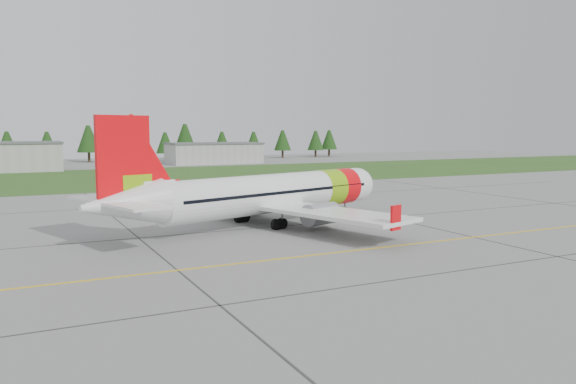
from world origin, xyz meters
TOP-DOWN VIEW (x-y plane):
  - ground at (0.00, 0.00)m, footprint 320.00×320.00m
  - aircraft at (-2.66, 21.43)m, footprint 32.00×30.26m
  - grass_strip at (0.00, 82.00)m, footprint 320.00×50.00m
  - taxi_guideline at (0.00, 8.00)m, footprint 120.00×0.25m
  - hangar_east at (25.00, 118.00)m, footprint 24.00×12.00m
  - treeline at (0.00, 138.00)m, footprint 160.00×8.00m

SIDE VIEW (x-z plane):
  - ground at x=0.00m, z-range 0.00..0.00m
  - taxi_guideline at x=0.00m, z-range 0.00..0.02m
  - grass_strip at x=0.00m, z-range 0.00..0.03m
  - hangar_east at x=25.00m, z-range 0.00..5.20m
  - aircraft at x=-2.66m, z-range -2.11..7.86m
  - treeline at x=0.00m, z-range 0.00..10.00m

